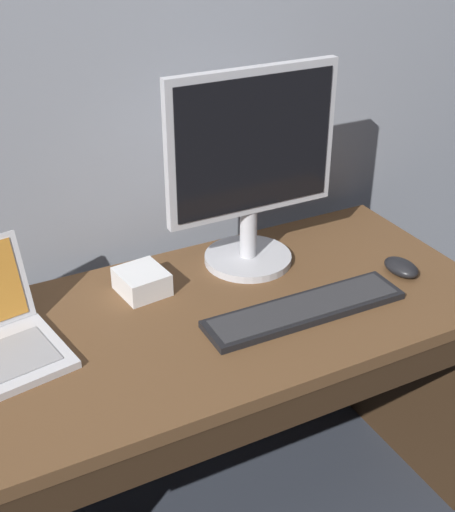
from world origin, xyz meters
name	(u,v)px	position (x,y,z in m)	size (l,w,h in m)	color
desk	(194,391)	(0.00, -0.01, 0.51)	(1.47, 0.63, 0.71)	brown
external_monitor	(252,170)	(0.25, 0.16, 0.98)	(0.45, 0.23, 0.52)	#B7B7BC
wired_keyboard	(305,309)	(0.25, -0.10, 0.72)	(0.50, 0.12, 0.02)	black
computer_mouse	(401,267)	(0.57, -0.07, 0.73)	(0.07, 0.10, 0.04)	black
external_drive_box	(142,281)	(-0.05, 0.16, 0.74)	(0.11, 0.12, 0.06)	silver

